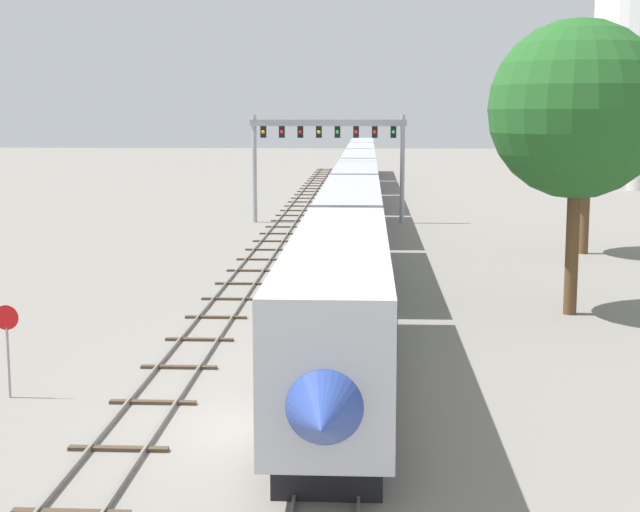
{
  "coord_description": "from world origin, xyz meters",
  "views": [
    {
      "loc": [
        2.89,
        -25.5,
        8.67
      ],
      "look_at": [
        1.0,
        12.0,
        3.0
      ],
      "focal_mm": 54.12,
      "sensor_mm": 36.0,
      "label": 1
    }
  ],
  "objects_px": {
    "passenger_train": "(358,184)",
    "trackside_tree_left": "(578,110)",
    "stop_sign": "(7,338)",
    "trackside_tree_mid": "(589,108)",
    "signal_gantry": "(328,143)"
  },
  "relations": [
    {
      "from": "passenger_train",
      "to": "signal_gantry",
      "type": "height_order",
      "value": "signal_gantry"
    },
    {
      "from": "stop_sign",
      "to": "trackside_tree_mid",
      "type": "xyz_separation_m",
      "value": [
        24.08,
        31.24,
        6.97
      ]
    },
    {
      "from": "passenger_train",
      "to": "trackside_tree_mid",
      "type": "height_order",
      "value": "trackside_tree_mid"
    },
    {
      "from": "passenger_train",
      "to": "trackside_tree_left",
      "type": "xyz_separation_m",
      "value": [
        9.59,
        -39.02,
        6.1
      ]
    },
    {
      "from": "passenger_train",
      "to": "trackside_tree_left",
      "type": "relative_size",
      "value": 9.77
    },
    {
      "from": "trackside_tree_mid",
      "to": "trackside_tree_left",
      "type": "bearing_deg",
      "value": -104.0
    },
    {
      "from": "stop_sign",
      "to": "trackside_tree_mid",
      "type": "height_order",
      "value": "trackside_tree_mid"
    },
    {
      "from": "trackside_tree_left",
      "to": "trackside_tree_mid",
      "type": "bearing_deg",
      "value": 76.0
    },
    {
      "from": "signal_gantry",
      "to": "trackside_tree_mid",
      "type": "xyz_separation_m",
      "value": [
        16.33,
        -15.73,
        2.64
      ]
    },
    {
      "from": "passenger_train",
      "to": "trackside_tree_mid",
      "type": "bearing_deg",
      "value": -56.18
    },
    {
      "from": "stop_sign",
      "to": "trackside_tree_mid",
      "type": "bearing_deg",
      "value": 52.37
    },
    {
      "from": "passenger_train",
      "to": "trackside_tree_left",
      "type": "bearing_deg",
      "value": -76.19
    },
    {
      "from": "stop_sign",
      "to": "trackside_tree_left",
      "type": "distance_m",
      "value": 24.61
    },
    {
      "from": "trackside_tree_left",
      "to": "passenger_train",
      "type": "bearing_deg",
      "value": 103.81
    },
    {
      "from": "trackside_tree_left",
      "to": "stop_sign",
      "type": "bearing_deg",
      "value": -145.96
    }
  ]
}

